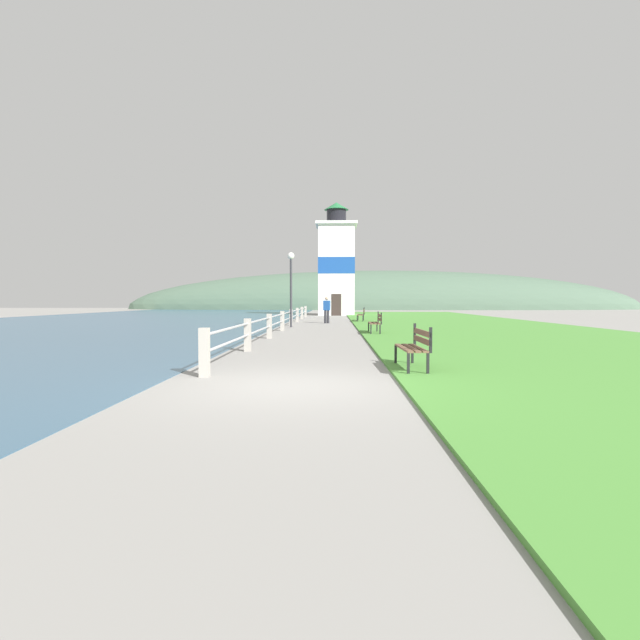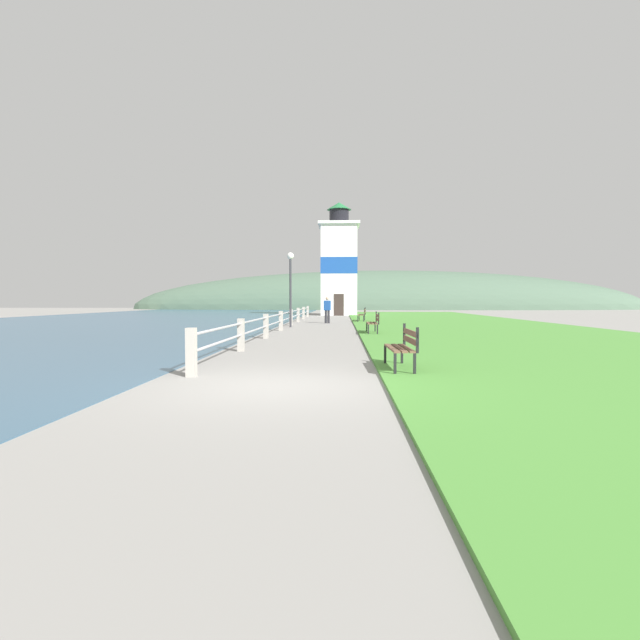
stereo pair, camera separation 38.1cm
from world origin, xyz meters
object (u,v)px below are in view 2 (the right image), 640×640
at_px(lamp_post, 290,276).
at_px(park_bench_midway, 374,321).
at_px(park_bench_near, 403,345).
at_px(park_bench_far, 363,314).
at_px(lighthouse, 339,265).
at_px(person_strolling, 327,309).

bearing_deg(lamp_post, park_bench_midway, -51.46).
distance_m(park_bench_near, park_bench_far, 22.70).
height_order(park_bench_near, park_bench_midway, same).
xyz_separation_m(park_bench_near, lamp_post, (-3.96, 16.14, 2.20)).
distance_m(park_bench_midway, lamp_post, 6.91).
bearing_deg(park_bench_near, lighthouse, -89.54).
xyz_separation_m(park_bench_near, lighthouse, (-1.49, 37.23, 4.22)).
bearing_deg(park_bench_near, park_bench_midway, -92.47).
relative_size(park_bench_midway, park_bench_far, 0.91).
relative_size(park_bench_far, lamp_post, 0.49).
height_order(park_bench_far, lamp_post, lamp_post).
bearing_deg(park_bench_far, lamp_post, 62.51).
height_order(person_strolling, lamp_post, lamp_post).
relative_size(park_bench_midway, lamp_post, 0.45).
height_order(park_bench_far, lighthouse, lighthouse).
distance_m(park_bench_near, person_strolling, 20.79).
bearing_deg(lamp_post, person_strolling, 68.13).
bearing_deg(person_strolling, park_bench_near, -158.54).
distance_m(park_bench_far, lighthouse, 15.23).
bearing_deg(lighthouse, park_bench_far, -83.60).
xyz_separation_m(park_bench_near, park_bench_far, (0.14, 22.70, 0.00)).
distance_m(park_bench_near, lamp_post, 16.76).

